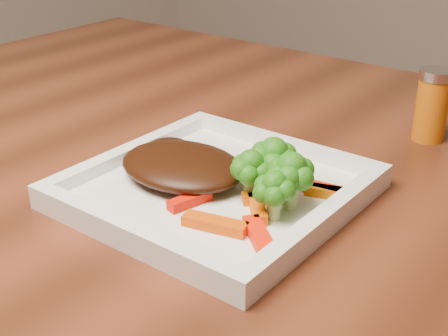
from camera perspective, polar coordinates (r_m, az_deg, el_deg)
The scene contains 15 objects.
plate at distance 0.66m, azimuth -0.69°, elevation -2.21°, with size 0.27×0.27×0.01m, color white.
steak at distance 0.67m, azimuth -3.84°, elevation 0.22°, with size 0.14×0.11×0.03m, color #341507.
broccoli_0 at distance 0.63m, azimuth 4.54°, elevation 0.67°, with size 0.06×0.06×0.07m, color #146010, non-canonical shape.
broccoli_1 at distance 0.60m, azimuth 6.14°, elevation -0.95°, with size 0.06×0.06×0.06m, color #356C12, non-canonical shape.
broccoli_2 at distance 0.58m, azimuth 4.63°, elevation -2.10°, with size 0.05×0.05×0.06m, color #237814, non-canonical shape.
broccoli_3 at distance 0.62m, azimuth 2.46°, elevation -0.22°, with size 0.05×0.05×0.06m, color #367A14, non-canonical shape.
carrot_0 at distance 0.58m, azimuth -0.83°, elevation -5.13°, with size 0.06×0.02×0.01m, color #DB4603.
carrot_1 at distance 0.56m, azimuth 3.19°, elevation -6.17°, with size 0.06×0.02×0.01m, color #FF1D04.
carrot_2 at distance 0.62m, azimuth -3.15°, elevation -2.96°, with size 0.05×0.01×0.01m, color red.
carrot_3 at distance 0.64m, azimuth 9.69°, elevation -2.20°, with size 0.05×0.01×0.01m, color #C95B03.
carrot_4 at distance 0.68m, azimuth 4.47°, elevation 0.00°, with size 0.06×0.02×0.01m, color #DC5903.
carrot_5 at distance 0.60m, azimuth 3.08°, elevation -3.74°, with size 0.05×0.01×0.01m, color #F15203.
carrot_6 at distance 0.62m, azimuth 4.07°, elevation -2.64°, with size 0.05×0.01×0.01m, color #DA5703.
spice_shaker at distance 0.83m, azimuth 18.48°, elevation 5.46°, with size 0.04×0.04×0.09m, color #BE580A.
carrot_7 at distance 0.64m, azimuth 9.64°, elevation -2.09°, with size 0.06×0.01×0.01m, color #FF2104.
Camera 1 is at (0.28, -0.55, 1.06)m, focal length 50.00 mm.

